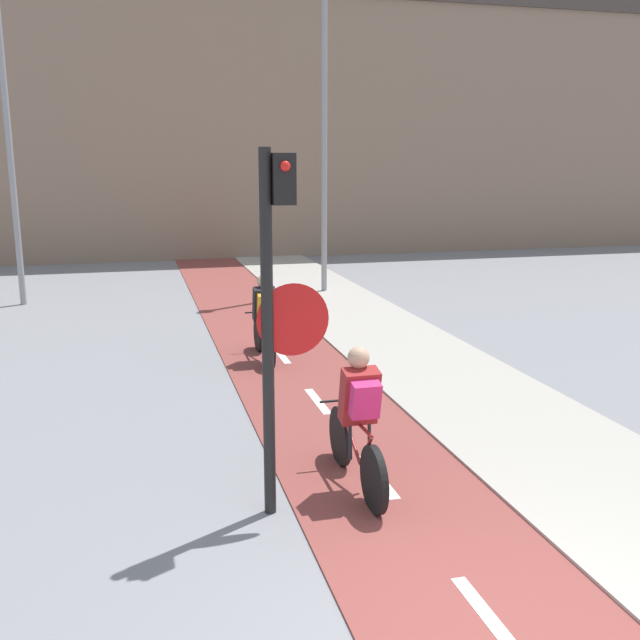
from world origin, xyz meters
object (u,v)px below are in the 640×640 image
(street_lamp_sidewalk, at_px, (324,99))
(cyclist_far, at_px, (264,320))
(traffic_light_pole, at_px, (276,296))
(cyclist_near, at_px, (358,423))
(street_lamp_far, at_px, (4,92))

(street_lamp_sidewalk, bearing_deg, cyclist_far, -113.73)
(traffic_light_pole, relative_size, cyclist_near, 1.89)
(street_lamp_far, relative_size, cyclist_near, 4.46)
(traffic_light_pole, bearing_deg, cyclist_near, 16.68)
(traffic_light_pole, bearing_deg, street_lamp_far, 108.21)
(traffic_light_pole, xyz_separation_m, street_lamp_far, (-3.78, 11.51, 2.70))
(cyclist_near, bearing_deg, street_lamp_far, 112.48)
(street_lamp_sidewalk, relative_size, cyclist_far, 4.62)
(street_lamp_far, bearing_deg, traffic_light_pole, -71.79)
(cyclist_near, bearing_deg, cyclist_far, 90.50)
(cyclist_far, bearing_deg, street_lamp_sidewalk, 66.27)
(cyclist_far, bearing_deg, traffic_light_pole, -98.92)
(traffic_light_pole, height_order, cyclist_far, traffic_light_pole)
(street_lamp_far, height_order, cyclist_near, street_lamp_far)
(cyclist_near, xyz_separation_m, cyclist_far, (-0.04, 5.00, -0.01))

